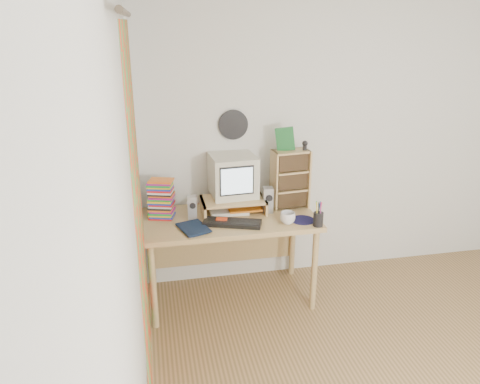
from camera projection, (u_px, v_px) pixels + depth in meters
name	position (u px, v px, depth m)	size (l,w,h in m)	color
back_wall	(336.00, 140.00, 4.13)	(3.50, 3.50, 0.00)	silver
left_wall	(130.00, 245.00, 2.20)	(3.50, 3.50, 0.00)	silver
curtain	(140.00, 223.00, 2.68)	(2.20, 2.20, 0.00)	red
wall_disc	(233.00, 125.00, 3.88)	(0.25, 0.25, 0.02)	black
desk	(228.00, 229.00, 3.88)	(1.40, 0.70, 0.75)	tan
monitor_riser	(233.00, 202.00, 3.84)	(0.52, 0.30, 0.12)	tan
crt_monitor	(234.00, 177.00, 3.83)	(0.36, 0.36, 0.34)	beige
speaker_left	(192.00, 207.00, 3.72)	(0.07, 0.07, 0.19)	#A4A5A8
speaker_right	(268.00, 200.00, 3.84)	(0.08, 0.08, 0.21)	#A4A5A8
keyboard	(232.00, 223.00, 3.63)	(0.45, 0.15, 0.03)	black
dvd_stack	(161.00, 202.00, 3.72)	(0.19, 0.13, 0.26)	brown
cd_rack	(290.00, 179.00, 3.91)	(0.30, 0.16, 0.50)	tan
mug	(288.00, 218.00, 3.64)	(0.12, 0.12, 0.09)	silver
diary	(182.00, 229.00, 3.50)	(0.24, 0.18, 0.05)	#0D1A32
mousepad	(303.00, 220.00, 3.72)	(0.20, 0.20, 0.00)	#111035
pen_cup	(318.00, 217.00, 3.59)	(0.08, 0.08, 0.15)	black
papers	(234.00, 209.00, 3.89)	(0.31, 0.23, 0.04)	white
red_box	(222.00, 221.00, 3.65)	(0.09, 0.05, 0.04)	red
game_box	(285.00, 139.00, 3.79)	(0.15, 0.03, 0.19)	#1C622C
webcam	(305.00, 145.00, 3.81)	(0.05, 0.05, 0.08)	black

